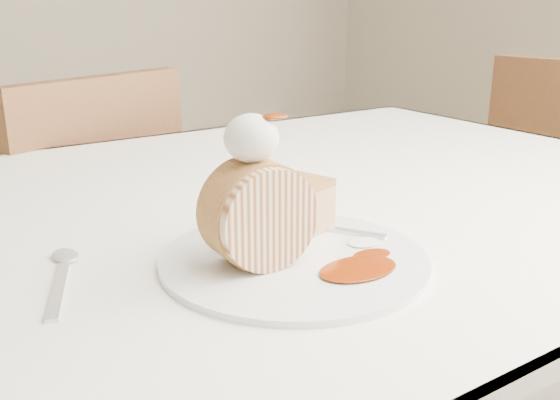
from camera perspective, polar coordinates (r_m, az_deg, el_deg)
table at (r=0.83m, az=-4.00°, el=-6.04°), size 1.40×0.90×0.75m
chair_far at (r=1.41m, az=-17.82°, el=-4.10°), size 0.52×0.52×0.86m
chair_end at (r=1.76m, az=22.03°, el=-0.38°), size 0.45×0.45×0.85m
plate at (r=0.62m, az=1.30°, el=-5.42°), size 0.33×0.33×0.01m
roulade_slice at (r=0.58m, az=-1.96°, el=-1.33°), size 0.10×0.06×0.10m
cake_chunk at (r=0.67m, az=1.80°, el=-0.78°), size 0.07×0.07×0.05m
whipped_cream at (r=0.57m, az=-2.63°, el=5.67°), size 0.05×0.05×0.04m
caramel_drizzle at (r=0.56m, az=-0.49°, el=8.22°), size 0.03×0.02×0.01m
caramel_pool at (r=0.59m, az=7.15°, el=-6.23°), size 0.09×0.07×0.00m
fork at (r=0.68m, az=5.09°, el=-2.72°), size 0.10×0.14×0.00m
spoon at (r=0.59m, az=-19.61°, el=-7.75°), size 0.07×0.14×0.00m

